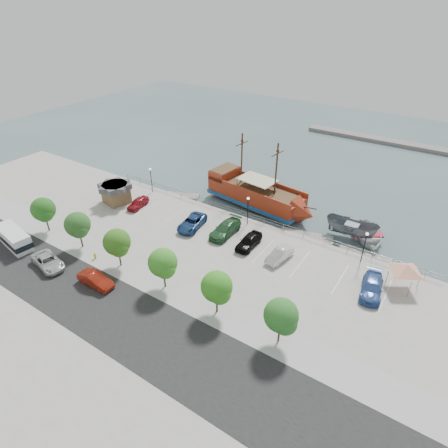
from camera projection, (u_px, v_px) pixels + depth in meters
The scene contains 33 objects.
ground at pixel (222, 252), 49.04m from camera, with size 160.00×160.00×0.00m, color #435457.
land_slab at pixel (94, 364), 33.93m from camera, with size 100.00×58.00×1.20m, color #9F9789.
street at pixel (133, 324), 37.15m from camera, with size 100.00×8.00×0.04m, color black.
sidewalk at pixel (172, 290), 41.41m from camera, with size 100.00×4.00×0.05m, color #9D9D9D.
seawall_railing at pixel (252, 217), 53.76m from camera, with size 50.00×0.06×1.00m.
far_shore at pixel (396, 143), 83.18m from camera, with size 40.00×3.00×0.80m, color slate.
pirate_ship at pixel (262, 197), 57.94m from camera, with size 18.73×7.31×11.68m.
patrol_boat at pixel (351, 230), 51.16m from camera, with size 2.68×7.12×2.75m, color #545C62.
speedboat at pixel (367, 236), 50.96m from camera, with size 5.24×7.34×1.52m, color white.
dock_west at pixel (180, 196), 62.21m from camera, with size 6.33×1.81×0.36m, color gray.
dock_mid at pixel (306, 237), 51.78m from camera, with size 7.21×2.06×0.41m, color gray.
dock_east at pixel (364, 256), 48.08m from camera, with size 6.51×1.86×0.37m, color gray.
shed at pixel (116, 193), 57.75m from camera, with size 4.54×4.54×3.13m.
canopy_tent at pixel (408, 265), 40.43m from camera, with size 4.97×4.97×3.42m.
street_van at pixel (48, 262), 44.56m from camera, with size 2.38×5.15×1.43m, color #B9B9B9.
street_sedan at pixel (95, 280), 41.74m from camera, with size 1.58×4.54×1.50m, color maroon.
shuttle_bus at pixel (14, 238), 48.15m from camera, with size 6.67×3.23×2.25m.
fire_hydrant at pixel (95, 256), 46.01m from camera, with size 0.29×0.29×0.83m.
lamp_post_left at pixel (151, 176), 59.93m from camera, with size 0.36×0.36×4.28m.
lamp_post_mid at pixel (248, 206), 51.56m from camera, with size 0.36×0.36×4.28m.
lamp_post_right at pixel (365, 242), 44.12m from camera, with size 0.36×0.36×4.28m.
tree_a at pixel (44, 210), 49.77m from camera, with size 3.30×3.20×5.00m.
tree_b at pixel (78, 226), 46.52m from camera, with size 3.30×3.20×5.00m.
tree_c at pixel (117, 244), 43.27m from camera, with size 3.30×3.20×5.00m.
tree_d at pixel (163, 264), 40.01m from camera, with size 3.30×3.20×5.00m.
tree_e at pixel (217, 288), 36.76m from camera, with size 3.30×3.20×5.00m.
tree_f at pixel (282, 317), 33.50m from camera, with size 3.30×3.20×5.00m.
parked_car_a at pixel (138, 203), 56.94m from camera, with size 1.65×4.11×1.40m, color maroon.
parked_car_c at pixel (192, 223), 51.97m from camera, with size 2.50×5.42×1.51m, color navy.
parked_car_d at pixel (225, 229), 50.46m from camera, with size 2.33×5.73×1.66m, color #2C5C33.
parked_car_e at pixel (249, 241), 48.07m from camera, with size 1.89×4.69×1.60m, color black.
parked_car_f at pixel (280, 255), 45.73m from camera, with size 1.52×4.36×1.44m, color silver.
parked_car_h at pixel (372, 287), 40.62m from camera, with size 2.19×5.38×1.56m, color #37599D.
Camera 1 is at (21.93, -32.98, 28.15)m, focal length 30.00 mm.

